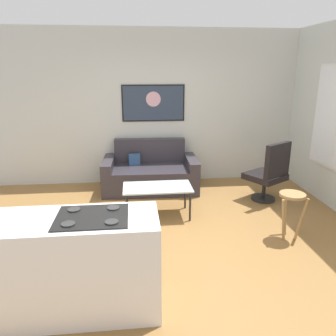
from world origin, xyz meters
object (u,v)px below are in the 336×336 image
(coffee_table, at_px, (157,189))
(wall_painting, at_px, (153,103))
(couch, at_px, (150,174))
(bar_stool, at_px, (292,204))
(armchair, at_px, (270,173))

(coffee_table, xyz_separation_m, wall_painting, (0.06, 1.59, 1.08))
(couch, xyz_separation_m, bar_stool, (1.66, -2.01, 0.19))
(couch, distance_m, bar_stool, 2.62)
(couch, height_order, bar_stool, couch)
(wall_painting, bearing_deg, coffee_table, -92.01)
(bar_stool, height_order, wall_painting, wall_painting)
(wall_painting, bearing_deg, bar_stool, -57.42)
(couch, xyz_separation_m, coffee_table, (0.04, -1.16, 0.13))
(coffee_table, height_order, wall_painting, wall_painting)
(coffee_table, bearing_deg, bar_stool, -27.79)
(couch, distance_m, wall_painting, 1.29)
(coffee_table, bearing_deg, couch, 92.09)
(armchair, xyz_separation_m, bar_stool, (-0.22, -1.22, -0.01))
(armchair, relative_size, bar_stool, 1.63)
(couch, relative_size, wall_painting, 1.47)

